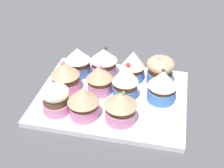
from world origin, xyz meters
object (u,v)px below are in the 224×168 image
object	(u,v)px
cupcake_7	(78,61)
cupcake_8	(104,61)
cupcake_0	(56,99)
cupcake_10	(160,70)
cupcake_2	(121,106)
cupcake_5	(125,81)
cupcake_9	(133,65)
cupcake_3	(66,75)
cupcake_6	(162,85)
baking_tray	(112,97)
cupcake_1	(83,101)
cupcake_4	(100,78)

from	to	relation	value
cupcake_7	cupcake_8	distance (cm)	6.21
cupcake_0	cupcake_10	size ratio (longest dim) A/B	0.89
cupcake_2	cupcake_8	world-z (taller)	cupcake_8
cupcake_0	cupcake_7	distance (cm)	14.29
cupcake_2	cupcake_5	distance (cm)	7.67
cupcake_8	cupcake_9	world-z (taller)	cupcake_9
cupcake_3	cupcake_6	distance (cm)	21.41
cupcake_8	cupcake_3	bearing A→B (deg)	-132.74
baking_tray	cupcake_0	size ratio (longest dim) A/B	5.24
cupcake_7	cupcake_1	bearing A→B (deg)	-68.64
cupcake_1	cupcake_2	distance (cm)	7.49
cupcake_1	cupcake_8	bearing A→B (deg)	88.43
cupcake_4	cupcake_5	bearing A→B (deg)	-6.15
cupcake_10	baking_tray	bearing A→B (deg)	-144.10
cupcake_10	cupcake_5	bearing A→B (deg)	-134.29
cupcake_3	cupcake_2	bearing A→B (deg)	-29.08
cupcake_8	cupcake_2	bearing A→B (deg)	-65.35
cupcake_2	cupcake_9	distance (cm)	14.83
cupcake_0	cupcake_4	size ratio (longest dim) A/B	0.86
cupcake_7	cupcake_10	size ratio (longest dim) A/B	1.00
baking_tray	cupcake_6	distance (cm)	11.59
cupcake_7	cupcake_3	bearing A→B (deg)	-97.73
cupcake_2	cupcake_4	bearing A→B (deg)	127.44
baking_tray	cupcake_6	xyz separation A→B (cm)	(10.74, 0.82, 4.28)
cupcake_1	cupcake_10	world-z (taller)	same
cupcake_3	cupcake_7	distance (cm)	6.50
cupcake_1	cupcake_10	size ratio (longest dim) A/B	0.99
cupcake_0	cupcake_9	xyz separation A→B (cm)	(13.48, 14.85, 0.65)
cupcake_2	cupcake_8	bearing A→B (deg)	114.65
cupcake_1	cupcake_2	xyz separation A→B (cm)	(7.48, 0.28, -0.12)
cupcake_3	cupcake_5	distance (cm)	13.59
baking_tray	cupcake_2	distance (cm)	9.28
cupcake_3	cupcake_8	bearing A→B (deg)	47.26
cupcake_2	cupcake_3	distance (cm)	16.07
baking_tray	cupcake_0	xyz separation A→B (cm)	(-10.07, -7.61, 3.76)
cupcake_7	cupcake_9	world-z (taller)	cupcake_9
cupcake_1	cupcake_9	xyz separation A→B (cm)	(7.52, 15.11, 0.16)
cupcake_0	cupcake_9	size ratio (longest dim) A/B	0.83
cupcake_3	cupcake_7	bearing A→B (deg)	82.27
cupcake_4	cupcake_8	world-z (taller)	same
cupcake_10	cupcake_1	bearing A→B (deg)	-132.90
baking_tray	cupcake_2	xyz separation A→B (cm)	(3.38, -7.59, 4.14)
cupcake_4	cupcake_8	xyz separation A→B (cm)	(-0.73, 7.11, 0.04)
cupcake_4	cupcake_10	distance (cm)	14.27
cupcake_5	baking_tray	bearing A→B (deg)	-179.28
cupcake_0	cupcake_8	distance (cm)	16.68
cupcake_7	cupcake_9	distance (cm)	13.22
baking_tray	cupcake_10	xyz separation A→B (cm)	(9.80, 7.09, 4.14)
cupcake_3	cupcake_9	distance (cm)	15.73
cupcake_8	cupcake_9	bearing A→B (deg)	-4.38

